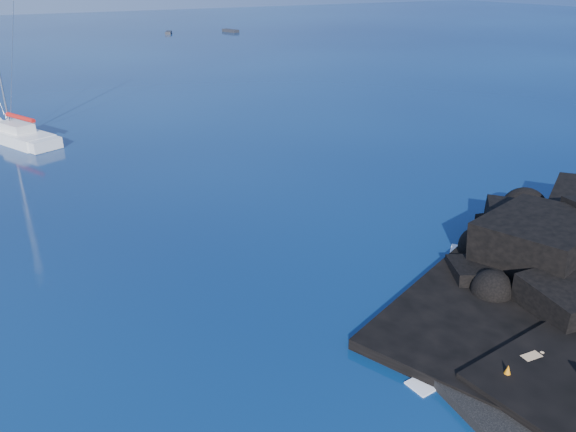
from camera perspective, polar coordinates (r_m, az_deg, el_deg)
name	(u,v)px	position (r m, az deg, el deg)	size (l,w,h in m)	color
beach	(559,383)	(22.64, 25.85, -15.00)	(8.50, 6.00, 0.70)	black
surf_foam	(473,316)	(25.10, 18.32, -9.58)	(10.00, 8.00, 0.06)	white
sailboat	(16,141)	(53.10, -25.91, 6.88)	(2.69, 12.82, 13.44)	white
towel	(530,362)	(22.57, 23.40, -13.44)	(1.71, 0.81, 0.05)	white
sunbather	(531,358)	(22.48, 23.47, -13.11)	(1.63, 0.50, 0.27)	#E0AE75
marker_cone	(507,373)	(21.27, 21.38, -14.60)	(0.41, 0.41, 0.62)	orange
distant_boat_a	(169,34)	(135.52, -12.04, 17.66)	(1.22, 3.92, 0.52)	#232428
distant_boat_b	(231,32)	(137.18, -5.85, 18.10)	(1.44, 4.63, 0.62)	#242429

